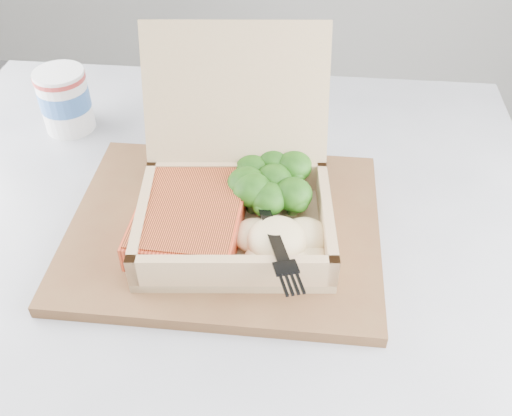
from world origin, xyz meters
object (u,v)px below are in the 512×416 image
(serving_tray, at_px, (225,228))
(takeout_container, at_px, (236,183))
(paper_cup, at_px, (64,99))
(cafe_table, at_px, (214,348))

(serving_tray, distance_m, takeout_container, 0.05)
(takeout_container, distance_m, paper_cup, 0.29)
(takeout_container, bearing_deg, cafe_table, -131.13)
(cafe_table, relative_size, paper_cup, 10.65)
(cafe_table, xyz_separation_m, paper_cup, (-0.25, 0.16, 0.23))
(serving_tray, bearing_deg, cafe_table, -114.00)
(serving_tray, relative_size, paper_cup, 3.97)
(serving_tray, height_order, takeout_container, takeout_container)
(cafe_table, distance_m, takeout_container, 0.25)
(takeout_container, relative_size, paper_cup, 3.09)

